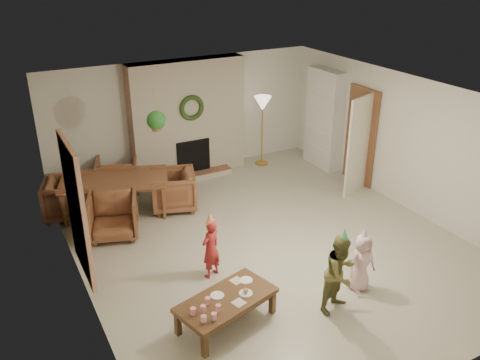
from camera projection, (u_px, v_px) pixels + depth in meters
floor at (267, 241)px, 8.51m from camera, size 7.00×7.00×0.00m
ceiling at (270, 98)px, 7.47m from camera, size 7.00×7.00×0.00m
wall_back at (184, 116)px, 10.80m from camera, size 7.00×0.00×7.00m
wall_front at (443, 294)px, 5.18m from camera, size 7.00×0.00×7.00m
wall_left at (77, 217)px, 6.70m from camera, size 0.00×7.00×7.00m
wall_right at (407, 143)px, 9.28m from camera, size 0.00×7.00×7.00m
fireplace_mass at (188, 119)px, 10.64m from camera, size 2.50×0.40×2.50m
fireplace_hearth at (197, 176)px, 10.85m from camera, size 1.60×0.30×0.12m
fireplace_firebox at (193, 157)px, 10.82m from camera, size 0.75×0.12×0.75m
fireplace_wreath at (192, 108)px, 10.33m from camera, size 0.54×0.10×0.54m
floor_lamp_base at (261, 163)px, 11.62m from camera, size 0.30×0.30×0.03m
floor_lamp_post at (262, 133)px, 11.32m from camera, size 0.03×0.03×1.44m
floor_lamp_shade at (263, 103)px, 11.03m from camera, size 0.38×0.38×0.32m
bookshelf_carcass at (324, 119)px, 11.12m from camera, size 0.30×1.00×2.20m
bookshelf_shelf_a at (321, 147)px, 11.38m from camera, size 0.30×0.92×0.03m
bookshelf_shelf_b at (323, 130)px, 11.21m from camera, size 0.30×0.92×0.03m
bookshelf_shelf_c at (324, 113)px, 11.05m from camera, size 0.30×0.92×0.03m
bookshelf_shelf_d at (325, 95)px, 10.88m from camera, size 0.30×0.92×0.03m
books_row_lower at (325, 143)px, 11.19m from camera, size 0.20×0.40×0.24m
books_row_mid at (321, 123)px, 11.19m from camera, size 0.20×0.44×0.24m
books_row_upper at (326, 108)px, 10.90m from camera, size 0.20×0.36×0.22m
door_frame at (361, 136)px, 10.32m from camera, size 0.05×0.86×2.04m
door_leaf at (359, 146)px, 9.86m from camera, size 0.77×0.32×2.00m
curtain_panel at (76, 210)px, 6.88m from camera, size 0.06×1.20×2.00m
dining_table at (116, 196)px, 9.31m from camera, size 2.18×1.63×0.68m
dining_chair_near at (113, 216)px, 8.54m from camera, size 1.02×1.04×0.75m
dining_chair_far at (118, 176)px, 10.06m from camera, size 1.02×1.04×0.75m
dining_chair_left at (68, 198)px, 9.16m from camera, size 1.04×1.02×0.75m
dining_chair_right at (173, 190)px, 9.47m from camera, size 1.04×1.02×0.75m
hanging_plant_cord at (155, 107)px, 8.26m from camera, size 0.01×0.01×0.70m
hanging_plant_pot at (157, 127)px, 8.41m from camera, size 0.16×0.16×0.12m
hanging_plant_foliage at (156, 120)px, 8.36m from camera, size 0.32×0.32×0.32m
coffee_table_top at (226, 300)px, 6.48m from camera, size 1.44×0.98×0.06m
coffee_table_apron at (226, 304)px, 6.51m from camera, size 1.31×0.86×0.08m
coffee_leg_fl at (205, 345)px, 6.02m from camera, size 0.09×0.09×0.34m
coffee_leg_fr at (272, 302)px, 6.77m from camera, size 0.09×0.09×0.34m
coffee_leg_bl at (178, 324)px, 6.37m from camera, size 0.09×0.09×0.34m
coffee_leg_br at (245, 285)px, 7.12m from camera, size 0.09×0.09×0.34m
cup_a at (204, 319)px, 6.04m from camera, size 0.09×0.09×0.09m
cup_b at (193, 311)px, 6.17m from camera, size 0.09×0.09×0.09m
cup_c at (214, 316)px, 6.08m from camera, size 0.09×0.09×0.09m
cup_d at (203, 309)px, 6.21m from camera, size 0.09×0.09×0.09m
cup_e at (218, 308)px, 6.22m from camera, size 0.09×0.09×0.09m
cup_f at (208, 301)px, 6.35m from camera, size 0.09×0.09×0.09m
plate_a at (217, 295)px, 6.52m from camera, size 0.22×0.22×0.01m
plate_b at (246, 293)px, 6.56m from camera, size 0.22×0.22×0.01m
plate_c at (246, 280)px, 6.82m from camera, size 0.22×0.22×0.01m
food_scoop at (246, 291)px, 6.55m from camera, size 0.09×0.09×0.07m
napkin_left at (239, 303)px, 6.38m from camera, size 0.19×0.19×0.01m
napkin_right at (237, 281)px, 6.81m from camera, size 0.19×0.19×0.01m
child_red at (211, 249)px, 7.42m from camera, size 0.41×0.35×0.95m
party_hat_red at (210, 218)px, 7.21m from camera, size 0.14×0.14×0.18m
child_plaid at (341, 273)px, 6.70m from camera, size 0.64×0.56×1.13m
party_hat_plaid at (345, 234)px, 6.45m from camera, size 0.14×0.14×0.18m
child_pink at (361, 262)px, 7.14m from camera, size 0.45×0.30×0.89m
party_hat_pink at (365, 233)px, 6.94m from camera, size 0.14×0.14×0.16m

